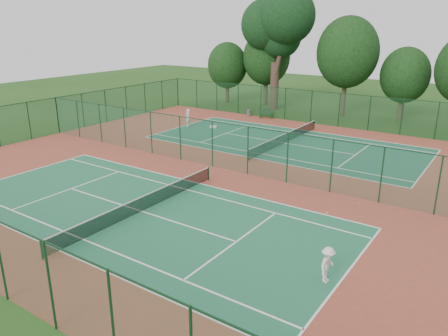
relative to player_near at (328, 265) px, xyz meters
The scene contains 19 objects.
ground 15.04m from the player_near, 139.28° to the left, with size 120.00×120.00×0.00m, color #214716.
red_pad 15.04m from the player_near, 139.28° to the left, with size 40.00×36.00×0.01m, color brown.
court_near 11.44m from the player_near, behind, with size 23.77×10.97×0.01m, color #1F6441.
court_far 21.99m from the player_near, 121.20° to the left, with size 23.77×10.97×0.01m, color #1B563C.
fence_north 30.06m from the player_near, 112.27° to the left, with size 40.00×0.09×3.50m.
fence_west 32.89m from the player_near, 162.66° to the left, with size 0.09×36.00×3.50m.
fence_divider 15.05m from the player_near, 139.28° to the left, with size 40.00×0.09×3.50m.
tennis_net_near 11.42m from the player_near, behind, with size 0.10×12.90×0.97m.
tennis_net_far 21.98m from the player_near, 121.20° to the left, with size 0.10×12.90×0.97m.
player_near is the anchor object (origin of this frame).
player_far 29.73m from the player_near, 139.98° to the left, with size 0.65×0.43×1.78m, color white.
trash_bin 33.65m from the player_near, 126.79° to the left, with size 0.44×0.44×0.80m, color slate.
bench 32.64m from the player_near, 123.54° to the left, with size 1.68×0.87×0.99m.
kit_bag 28.47m from the player_near, 135.21° to the left, with size 0.69×0.26×0.26m, color silver.
stray_ball_a 13.95m from the player_near, 139.13° to the left, with size 0.07×0.07×0.07m, color #C9D130.
stray_ball_b 9.15m from the player_near, 99.38° to the left, with size 0.07×0.07×0.07m, color yellow.
stray_ball_c 15.05m from the player_near, 140.41° to the left, with size 0.06×0.06×0.06m, color #E8F338.
big_tree 39.49m from the player_near, 121.19° to the left, with size 9.27×6.78×14.24m.
evergreen_row 35.76m from the player_near, 107.73° to the left, with size 39.00×5.00×12.00m, color black, non-canonical shape.
Camera 1 is at (16.75, -25.25, 10.31)m, focal length 35.00 mm.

